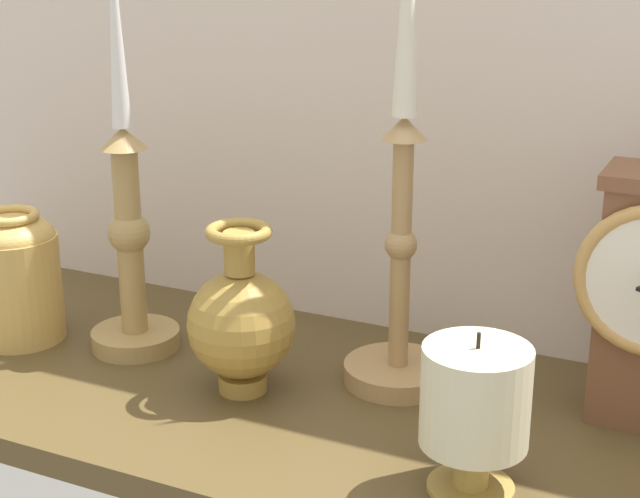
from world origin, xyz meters
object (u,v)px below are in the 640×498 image
object	(u,v)px
brass_vase_bulbous	(241,321)
brass_vase_jar	(15,273)
candlestick_tall_left	(129,231)
pillar_candle_front	(475,407)
candlestick_tall_center	(401,237)

from	to	relation	value
brass_vase_bulbous	brass_vase_jar	xyz separation A→B (cm)	(-26.31, 0.57, 0.23)
candlestick_tall_left	pillar_candle_front	distance (cm)	39.80
candlestick_tall_center	candlestick_tall_left	bearing A→B (deg)	-171.52
brass_vase_jar	pillar_candle_front	size ratio (longest dim) A/B	1.05
candlestick_tall_left	brass_vase_jar	world-z (taller)	candlestick_tall_left
candlestick_tall_center	brass_vase_bulbous	distance (cm)	16.00
brass_vase_jar	pillar_candle_front	xyz separation A→B (cm)	(49.90, -7.52, -0.11)
brass_vase_jar	brass_vase_bulbous	bearing A→B (deg)	-1.25
candlestick_tall_center	brass_vase_bulbous	bearing A→B (deg)	-147.45
brass_vase_jar	candlestick_tall_left	bearing A→B (deg)	14.83
candlestick_tall_center	brass_vase_jar	distance (cm)	39.61
brass_vase_jar	pillar_candle_front	world-z (taller)	brass_vase_jar
candlestick_tall_center	brass_vase_jar	size ratio (longest dim) A/B	3.37
brass_vase_bulbous	pillar_candle_front	distance (cm)	24.59
brass_vase_bulbous	pillar_candle_front	xyz separation A→B (cm)	(23.59, -6.95, 0.12)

